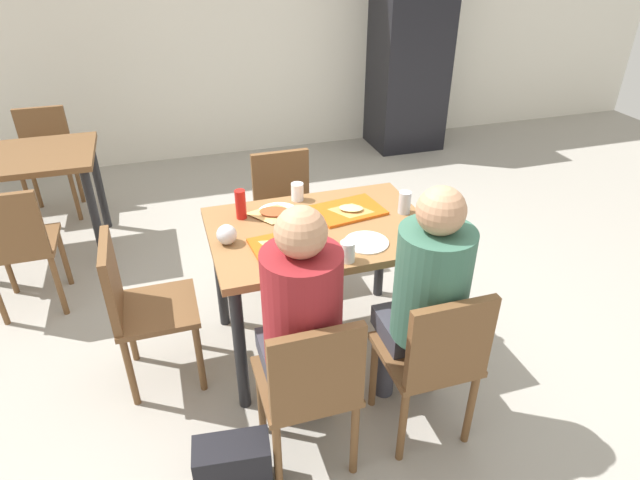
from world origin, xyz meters
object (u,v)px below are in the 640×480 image
(background_table, at_px, (29,173))
(chair_left_end, at_px, (138,302))
(main_table, at_px, (320,245))
(chair_far_side, at_px, (285,207))
(paper_plate_center, at_px, (278,212))
(background_chair_far, at_px, (47,154))
(chair_near_right, at_px, (435,356))
(pizza_slice_a, at_px, (286,246))
(tray_red_far, at_px, (348,210))
(background_chair_near, at_px, (17,242))
(tray_red_near, at_px, (290,245))
(condiment_bottle, at_px, (241,204))
(plastic_cup_b, at_px, (348,251))
(drink_fridge, at_px, (409,55))
(person_in_red, at_px, (300,317))
(soda_can, at_px, (405,202))
(chair_near_left, at_px, (310,385))
(handbag, at_px, (233,467))
(pizza_slice_c, at_px, (275,212))
(plastic_cup_a, at_px, (297,192))
(person_in_brown_jacket, at_px, (426,292))
(pizza_slice_b, at_px, (351,209))
(foil_bundle, at_px, (227,234))
(paper_plate_near_edge, at_px, (366,242))

(background_table, bearing_deg, chair_left_end, -66.56)
(main_table, xyz_separation_m, chair_far_side, (0.00, 0.78, -0.16))
(chair_far_side, bearing_deg, paper_plate_center, -106.79)
(background_chair_far, bearing_deg, chair_near_right, -58.14)
(chair_far_side, distance_m, background_chair_far, 2.21)
(main_table, relative_size, pizza_slice_a, 4.53)
(tray_red_far, distance_m, background_chair_near, 1.97)
(chair_left_end, relative_size, tray_red_near, 2.38)
(condiment_bottle, bearing_deg, plastic_cup_b, -54.72)
(drink_fridge, bearing_deg, tray_red_far, -120.94)
(person_in_red, height_order, soda_can, person_in_red)
(chair_near_left, bearing_deg, handbag, -177.31)
(paper_plate_center, relative_size, pizza_slice_c, 0.80)
(plastic_cup_a, distance_m, handbag, 1.46)
(chair_far_side, xyz_separation_m, paper_plate_center, (-0.17, -0.56, 0.28))
(chair_far_side, relative_size, condiment_bottle, 5.36)
(tray_red_near, height_order, drink_fridge, drink_fridge)
(person_in_brown_jacket, height_order, tray_red_near, person_in_brown_jacket)
(chair_near_left, relative_size, drink_fridge, 0.45)
(pizza_slice_b, distance_m, foil_bundle, 0.70)
(person_in_red, relative_size, pizza_slice_b, 5.75)
(paper_plate_center, height_order, background_chair_near, background_chair_near)
(tray_red_near, relative_size, pizza_slice_c, 1.31)
(person_in_brown_jacket, distance_m, drink_fridge, 3.83)
(paper_plate_center, height_order, soda_can, soda_can)
(paper_plate_center, distance_m, condiment_bottle, 0.21)
(tray_red_near, distance_m, background_table, 2.21)
(chair_near_right, relative_size, paper_plate_near_edge, 3.90)
(chair_left_end, relative_size, handbag, 2.68)
(tray_red_near, xyz_separation_m, foil_bundle, (-0.28, 0.12, 0.04))
(chair_near_left, bearing_deg, chair_far_side, 79.75)
(paper_plate_center, height_order, pizza_slice_a, pizza_slice_a)
(pizza_slice_a, xyz_separation_m, background_chair_far, (-1.40, 2.45, -0.30))
(condiment_bottle, bearing_deg, paper_plate_center, 0.00)
(plastic_cup_a, xyz_separation_m, condiment_bottle, (-0.34, -0.12, 0.03))
(foil_bundle, distance_m, background_chair_far, 2.59)
(pizza_slice_b, distance_m, pizza_slice_c, 0.41)
(plastic_cup_b, relative_size, drink_fridge, 0.05)
(background_chair_far, bearing_deg, person_in_red, -65.42)
(foil_bundle, relative_size, background_chair_far, 0.12)
(chair_left_end, distance_m, pizza_slice_a, 0.80)
(chair_left_end, distance_m, background_chair_far, 2.38)
(tray_red_near, bearing_deg, plastic_cup_a, 70.52)
(condiment_bottle, height_order, background_chair_far, condiment_bottle)
(person_in_brown_jacket, relative_size, background_chair_near, 1.48)
(person_in_red, distance_m, plastic_cup_a, 1.02)
(tray_red_near, relative_size, background_chair_near, 0.42)
(chair_left_end, bearing_deg, tray_red_far, 5.97)
(chair_near_left, bearing_deg, paper_plate_near_edge, 51.19)
(plastic_cup_a, relative_size, condiment_bottle, 0.62)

